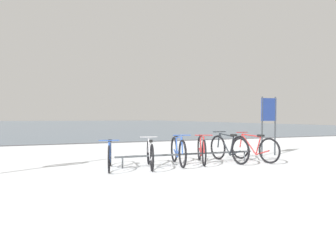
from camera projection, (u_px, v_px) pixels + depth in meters
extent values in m
cube|color=silver|center=(254.00, 211.00, 3.92)|extent=(80.00, 22.00, 0.08)
cube|color=slate|center=(74.00, 123.00, 65.71)|extent=(80.00, 110.00, 0.08)
cube|color=#47474C|center=(116.00, 143.00, 14.21)|extent=(80.00, 0.50, 0.05)
cylinder|color=#4C5156|center=(188.00, 154.00, 7.54)|extent=(3.91, 0.17, 0.05)
cylinder|color=#4C5156|center=(123.00, 163.00, 6.98)|extent=(0.04, 0.04, 0.28)
cylinder|color=#4C5156|center=(244.00, 156.00, 8.11)|extent=(0.04, 0.04, 0.28)
torus|color=black|center=(109.00, 159.00, 6.36)|extent=(0.15, 0.63, 0.63)
torus|color=black|center=(110.00, 154.00, 7.32)|extent=(0.15, 0.63, 0.63)
cylinder|color=#3359B2|center=(109.00, 152.00, 6.67)|extent=(0.13, 0.51, 0.54)
cylinder|color=#3359B2|center=(110.00, 152.00, 6.98)|extent=(0.07, 0.19, 0.48)
cylinder|color=#3359B2|center=(109.00, 142.00, 6.73)|extent=(0.15, 0.64, 0.08)
cylinder|color=#3359B2|center=(110.00, 158.00, 7.12)|extent=(0.11, 0.43, 0.18)
cylinder|color=#3359B2|center=(109.00, 151.00, 6.39)|extent=(0.06, 0.11, 0.38)
cube|color=black|center=(110.00, 141.00, 7.05)|extent=(0.12, 0.21, 0.05)
cylinder|color=#3359B2|center=(109.00, 140.00, 6.42)|extent=(0.46, 0.11, 0.02)
torus|color=black|center=(148.00, 152.00, 7.56)|extent=(0.18, 0.64, 0.64)
torus|color=black|center=(152.00, 158.00, 6.57)|extent=(0.18, 0.64, 0.64)
cylinder|color=silver|center=(149.00, 150.00, 7.24)|extent=(0.14, 0.52, 0.54)
cylinder|color=silver|center=(151.00, 152.00, 6.92)|extent=(0.07, 0.19, 0.48)
cylinder|color=silver|center=(150.00, 141.00, 7.16)|extent=(0.17, 0.65, 0.08)
cylinder|color=silver|center=(151.00, 159.00, 6.79)|extent=(0.13, 0.44, 0.18)
cylinder|color=silver|center=(149.00, 146.00, 7.52)|extent=(0.06, 0.12, 0.38)
cube|color=black|center=(151.00, 141.00, 6.83)|extent=(0.12, 0.21, 0.05)
cylinder|color=silver|center=(149.00, 137.00, 7.48)|extent=(0.45, 0.12, 0.02)
torus|color=black|center=(182.00, 154.00, 7.01)|extent=(0.17, 0.71, 0.71)
torus|color=black|center=(174.00, 149.00, 7.97)|extent=(0.17, 0.71, 0.71)
cylinder|color=#3359B2|center=(180.00, 147.00, 7.32)|extent=(0.12, 0.52, 0.59)
cylinder|color=#3359B2|center=(177.00, 147.00, 7.63)|extent=(0.06, 0.18, 0.53)
cylinder|color=#3359B2|center=(179.00, 137.00, 7.38)|extent=(0.14, 0.64, 0.09)
cylinder|color=#3359B2|center=(176.00, 153.00, 7.77)|extent=(0.10, 0.43, 0.19)
cylinder|color=#3359B2|center=(182.00, 145.00, 7.04)|extent=(0.05, 0.11, 0.42)
cube|color=black|center=(176.00, 136.00, 7.69)|extent=(0.11, 0.21, 0.05)
cylinder|color=#3359B2|center=(182.00, 135.00, 7.07)|extent=(0.46, 0.10, 0.02)
torus|color=black|center=(204.00, 153.00, 7.25)|extent=(0.28, 0.66, 0.69)
torus|color=black|center=(199.00, 148.00, 8.35)|extent=(0.28, 0.66, 0.69)
cylinder|color=#B22D2D|center=(202.00, 147.00, 7.61)|extent=(0.23, 0.55, 0.58)
cylinder|color=#B22D2D|center=(201.00, 146.00, 7.96)|extent=(0.10, 0.20, 0.52)
cylinder|color=#B22D2D|center=(202.00, 137.00, 7.68)|extent=(0.28, 0.68, 0.08)
cylinder|color=#B22D2D|center=(200.00, 152.00, 8.12)|extent=(0.20, 0.46, 0.19)
cylinder|color=#B22D2D|center=(204.00, 145.00, 7.29)|extent=(0.07, 0.12, 0.41)
cube|color=black|center=(201.00, 136.00, 8.04)|extent=(0.14, 0.22, 0.05)
cylinder|color=#B22D2D|center=(204.00, 135.00, 7.32)|extent=(0.44, 0.18, 0.02)
torus|color=black|center=(218.00, 147.00, 8.43)|extent=(0.11, 0.73, 0.73)
torus|color=black|center=(240.00, 151.00, 7.51)|extent=(0.11, 0.73, 0.73)
cylinder|color=#1E2328|center=(225.00, 144.00, 8.13)|extent=(0.08, 0.54, 0.61)
cylinder|color=#1E2328|center=(232.00, 146.00, 7.83)|extent=(0.05, 0.19, 0.54)
cylinder|color=#1E2328|center=(226.00, 135.00, 8.05)|extent=(0.09, 0.66, 0.09)
cylinder|color=#1E2328|center=(235.00, 153.00, 7.71)|extent=(0.07, 0.45, 0.20)
cylinder|color=#1E2328|center=(219.00, 140.00, 8.39)|extent=(0.05, 0.11, 0.43)
cube|color=black|center=(234.00, 135.00, 7.75)|extent=(0.10, 0.21, 0.05)
cylinder|color=#1E2328|center=(219.00, 132.00, 8.35)|extent=(0.46, 0.06, 0.02)
torus|color=black|center=(240.00, 147.00, 8.59)|extent=(0.20, 0.70, 0.70)
torus|color=black|center=(269.00, 151.00, 7.70)|extent=(0.20, 0.70, 0.70)
cylinder|color=#B22D2D|center=(249.00, 144.00, 8.30)|extent=(0.15, 0.55, 0.59)
cylinder|color=#B22D2D|center=(258.00, 146.00, 8.01)|extent=(0.08, 0.20, 0.53)
cylinder|color=#B22D2D|center=(251.00, 135.00, 8.22)|extent=(0.18, 0.68, 0.08)
cylinder|color=#B22D2D|center=(262.00, 153.00, 7.89)|extent=(0.13, 0.46, 0.19)
cylinder|color=#B22D2D|center=(241.00, 141.00, 8.55)|extent=(0.06, 0.12, 0.41)
cube|color=black|center=(261.00, 136.00, 7.93)|extent=(0.12, 0.21, 0.05)
cylinder|color=#B22D2D|center=(242.00, 132.00, 8.51)|extent=(0.45, 0.12, 0.02)
cylinder|color=#33383D|center=(262.00, 126.00, 9.25)|extent=(0.05, 0.05, 1.95)
cylinder|color=#33383D|center=(275.00, 126.00, 9.38)|extent=(0.05, 0.05, 1.95)
cube|color=navy|center=(269.00, 110.00, 9.30)|extent=(0.55, 0.09, 0.75)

